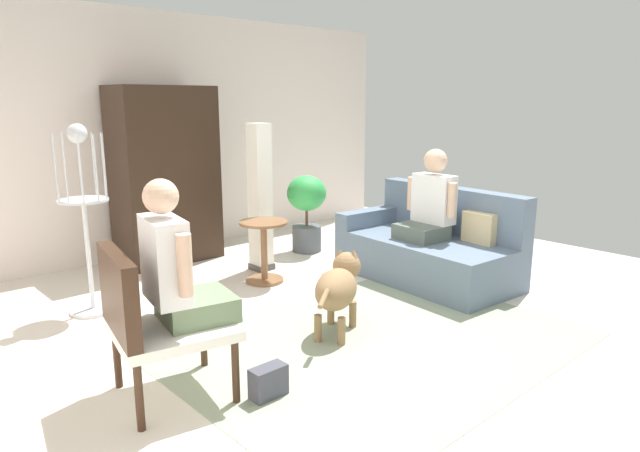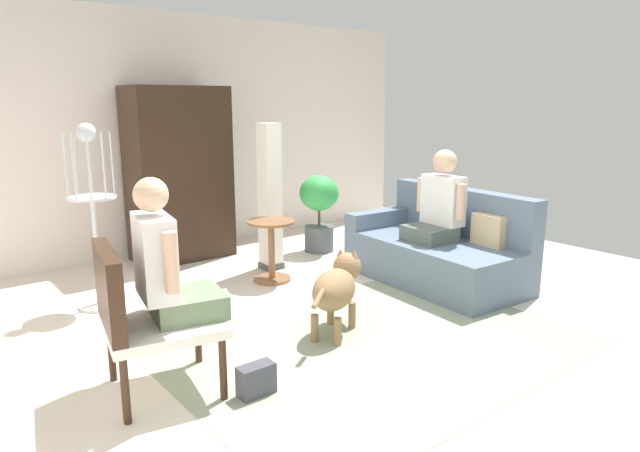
{
  "view_description": "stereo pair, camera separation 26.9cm",
  "coord_description": "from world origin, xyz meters",
  "px_view_note": "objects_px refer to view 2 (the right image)",
  "views": [
    {
      "loc": [
        -2.9,
        -2.73,
        1.68
      ],
      "look_at": [
        -0.16,
        0.28,
        0.77
      ],
      "focal_mm": 31.53,
      "sensor_mm": 36.0,
      "label": 1
    },
    {
      "loc": [
        -2.7,
        -2.91,
        1.68
      ],
      "look_at": [
        -0.16,
        0.28,
        0.77
      ],
      "focal_mm": 31.53,
      "sensor_mm": 36.0,
      "label": 2
    }
  ],
  "objects_px": {
    "armchair": "(139,311)",
    "bird_cage_stand": "(94,218)",
    "person_on_armchair": "(166,266)",
    "potted_plant": "(319,206)",
    "dog": "(337,286)",
    "column_lamp": "(270,198)",
    "round_end_table": "(272,248)",
    "couch": "(439,250)",
    "handbag": "(256,380)",
    "person_on_couch": "(439,205)",
    "armoire_cabinet": "(179,174)"
  },
  "relations": [
    {
      "from": "couch",
      "to": "column_lamp",
      "type": "bearing_deg",
      "value": 127.86
    },
    {
      "from": "couch",
      "to": "handbag",
      "type": "xyz_separation_m",
      "value": [
        -2.51,
        -0.75,
        -0.2
      ]
    },
    {
      "from": "couch",
      "to": "dog",
      "type": "relative_size",
      "value": 2.36
    },
    {
      "from": "armchair",
      "to": "bird_cage_stand",
      "type": "height_order",
      "value": "bird_cage_stand"
    },
    {
      "from": "armchair",
      "to": "dog",
      "type": "xyz_separation_m",
      "value": [
        1.47,
        0.0,
        -0.16
      ]
    },
    {
      "from": "couch",
      "to": "potted_plant",
      "type": "bearing_deg",
      "value": 98.17
    },
    {
      "from": "dog",
      "to": "column_lamp",
      "type": "xyz_separation_m",
      "value": [
        0.52,
        1.65,
        0.37
      ]
    },
    {
      "from": "armchair",
      "to": "potted_plant",
      "type": "relative_size",
      "value": 1.04
    },
    {
      "from": "dog",
      "to": "potted_plant",
      "type": "relative_size",
      "value": 0.85
    },
    {
      "from": "person_on_armchair",
      "to": "bird_cage_stand",
      "type": "xyz_separation_m",
      "value": [
        0.11,
        1.67,
        -0.01
      ]
    },
    {
      "from": "armchair",
      "to": "round_end_table",
      "type": "height_order",
      "value": "armchair"
    },
    {
      "from": "couch",
      "to": "person_on_armchair",
      "type": "relative_size",
      "value": 2.08
    },
    {
      "from": "armchair",
      "to": "round_end_table",
      "type": "distance_m",
      "value": 2.21
    },
    {
      "from": "person_on_couch",
      "to": "person_on_armchair",
      "type": "height_order",
      "value": "person_on_armchair"
    },
    {
      "from": "dog",
      "to": "armchair",
      "type": "bearing_deg",
      "value": -179.97
    },
    {
      "from": "dog",
      "to": "armoire_cabinet",
      "type": "distance_m",
      "value": 2.67
    },
    {
      "from": "couch",
      "to": "dog",
      "type": "bearing_deg",
      "value": -167.77
    },
    {
      "from": "person_on_armchair",
      "to": "column_lamp",
      "type": "bearing_deg",
      "value": 42.7
    },
    {
      "from": "armchair",
      "to": "person_on_couch",
      "type": "distance_m",
      "value": 2.99
    },
    {
      "from": "person_on_couch",
      "to": "round_end_table",
      "type": "height_order",
      "value": "person_on_couch"
    },
    {
      "from": "round_end_table",
      "to": "dog",
      "type": "bearing_deg",
      "value": -102.96
    },
    {
      "from": "person_on_couch",
      "to": "person_on_armchair",
      "type": "bearing_deg",
      "value": -172.87
    },
    {
      "from": "potted_plant",
      "to": "armchair",
      "type": "bearing_deg",
      "value": -146.1
    },
    {
      "from": "dog",
      "to": "column_lamp",
      "type": "distance_m",
      "value": 1.77
    },
    {
      "from": "dog",
      "to": "handbag",
      "type": "xyz_separation_m",
      "value": [
        -0.96,
        -0.41,
        -0.26
      ]
    },
    {
      "from": "couch",
      "to": "potted_plant",
      "type": "xyz_separation_m",
      "value": [
        -0.22,
        1.54,
        0.22
      ]
    },
    {
      "from": "armoire_cabinet",
      "to": "handbag",
      "type": "bearing_deg",
      "value": -107.69
    },
    {
      "from": "person_on_couch",
      "to": "armoire_cabinet",
      "type": "relative_size",
      "value": 0.46
    },
    {
      "from": "dog",
      "to": "bird_cage_stand",
      "type": "height_order",
      "value": "bird_cage_stand"
    },
    {
      "from": "person_on_armchair",
      "to": "bird_cage_stand",
      "type": "bearing_deg",
      "value": 86.18
    },
    {
      "from": "person_on_armchair",
      "to": "armchair",
      "type": "bearing_deg",
      "value": 168.88
    },
    {
      "from": "armoire_cabinet",
      "to": "handbag",
      "type": "xyz_separation_m",
      "value": [
        -0.96,
        -3.02,
        -0.82
      ]
    },
    {
      "from": "potted_plant",
      "to": "armoire_cabinet",
      "type": "xyz_separation_m",
      "value": [
        -1.32,
        0.73,
        0.4
      ]
    },
    {
      "from": "couch",
      "to": "person_on_armchair",
      "type": "bearing_deg",
      "value": -172.65
    },
    {
      "from": "bird_cage_stand",
      "to": "potted_plant",
      "type": "relative_size",
      "value": 1.75
    },
    {
      "from": "person_on_armchair",
      "to": "potted_plant",
      "type": "height_order",
      "value": "person_on_armchair"
    },
    {
      "from": "round_end_table",
      "to": "couch",
      "type": "bearing_deg",
      "value": -38.0
    },
    {
      "from": "bird_cage_stand",
      "to": "armoire_cabinet",
      "type": "relative_size",
      "value": 0.83
    },
    {
      "from": "armchair",
      "to": "bird_cage_stand",
      "type": "relative_size",
      "value": 0.59
    },
    {
      "from": "couch",
      "to": "armchair",
      "type": "distance_m",
      "value": 3.04
    },
    {
      "from": "person_on_armchair",
      "to": "armoire_cabinet",
      "type": "bearing_deg",
      "value": 63.65
    },
    {
      "from": "couch",
      "to": "round_end_table",
      "type": "xyz_separation_m",
      "value": [
        -1.25,
        0.97,
        0.03
      ]
    },
    {
      "from": "person_on_couch",
      "to": "dog",
      "type": "bearing_deg",
      "value": -168.02
    },
    {
      "from": "bird_cage_stand",
      "to": "armoire_cabinet",
      "type": "bearing_deg",
      "value": 39.11
    },
    {
      "from": "round_end_table",
      "to": "armchair",
      "type": "bearing_deg",
      "value": -143.5
    },
    {
      "from": "column_lamp",
      "to": "person_on_couch",
      "type": "bearing_deg",
      "value": -53.78
    },
    {
      "from": "bird_cage_stand",
      "to": "column_lamp",
      "type": "distance_m",
      "value": 1.72
    },
    {
      "from": "dog",
      "to": "handbag",
      "type": "relative_size",
      "value": 3.36
    },
    {
      "from": "round_end_table",
      "to": "bird_cage_stand",
      "type": "relative_size",
      "value": 0.39
    },
    {
      "from": "bird_cage_stand",
      "to": "dog",
      "type": "bearing_deg",
      "value": -53.83
    }
  ]
}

